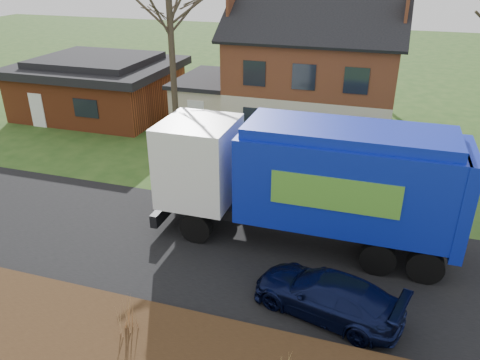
% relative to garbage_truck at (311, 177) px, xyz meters
% --- Properties ---
extents(ground, '(120.00, 120.00, 0.00)m').
position_rel_garbage_truck_xyz_m(ground, '(-4.00, -1.48, -2.62)').
color(ground, '#264A18').
rests_on(ground, ground).
extents(road, '(80.00, 7.00, 0.02)m').
position_rel_garbage_truck_xyz_m(road, '(-4.00, -1.48, -2.61)').
color(road, black).
rests_on(road, ground).
extents(mulch_verge, '(80.00, 3.50, 0.30)m').
position_rel_garbage_truck_xyz_m(mulch_verge, '(-4.00, -6.78, -2.47)').
color(mulch_verge, black).
rests_on(mulch_verge, ground).
extents(main_house, '(12.95, 8.95, 9.26)m').
position_rel_garbage_truck_xyz_m(main_house, '(-2.51, 12.43, 1.40)').
color(main_house, beige).
rests_on(main_house, ground).
extents(ranch_house, '(9.80, 8.20, 3.70)m').
position_rel_garbage_truck_xyz_m(ranch_house, '(-16.00, 11.52, -0.81)').
color(ranch_house, '#964220').
rests_on(ranch_house, ground).
extents(garbage_truck, '(10.63, 2.91, 4.55)m').
position_rel_garbage_truck_xyz_m(garbage_truck, '(0.00, 0.00, 0.00)').
color(garbage_truck, black).
rests_on(garbage_truck, ground).
extents(silver_sedan, '(4.75, 1.72, 1.56)m').
position_rel_garbage_truck_xyz_m(silver_sedan, '(-4.43, 3.49, -1.85)').
color(silver_sedan, '#96989D').
rests_on(silver_sedan, ground).
extents(navy_wagon, '(4.73, 2.88, 1.28)m').
position_rel_garbage_truck_xyz_m(navy_wagon, '(1.21, -3.59, -1.98)').
color(navy_wagon, black).
rests_on(navy_wagon, ground).
extents(grass_clump_mid, '(0.36, 0.30, 1.02)m').
position_rel_garbage_truck_xyz_m(grass_clump_mid, '(-3.74, -6.28, -1.81)').
color(grass_clump_mid, '#A17347').
rests_on(grass_clump_mid, mulch_verge).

